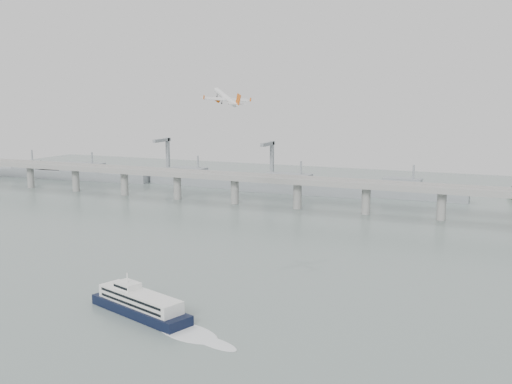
% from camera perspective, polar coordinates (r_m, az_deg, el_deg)
% --- Properties ---
extents(ground, '(900.00, 900.00, 0.00)m').
position_cam_1_polar(ground, '(244.74, -5.19, -10.29)').
color(ground, slate).
rests_on(ground, ground).
extents(bridge, '(800.00, 22.00, 23.90)m').
position_cam_1_polar(bridge, '(422.40, 7.67, 0.48)').
color(bridge, gray).
rests_on(bridge, ground).
extents(distant_fleet, '(453.00, 60.90, 40.00)m').
position_cam_1_polar(distant_fleet, '(543.11, -6.28, 1.25)').
color(distant_fleet, gray).
rests_on(distant_fleet, ground).
extents(ferry, '(75.24, 31.86, 14.65)m').
position_cam_1_polar(ferry, '(232.72, -10.97, -10.44)').
color(ferry, black).
rests_on(ferry, ground).
extents(airliner, '(27.16, 26.34, 12.94)m').
position_cam_1_polar(airliner, '(334.58, -2.85, 8.94)').
color(airliner, white).
rests_on(airliner, ground).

